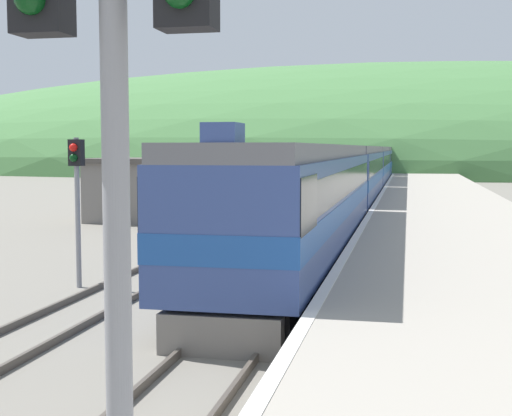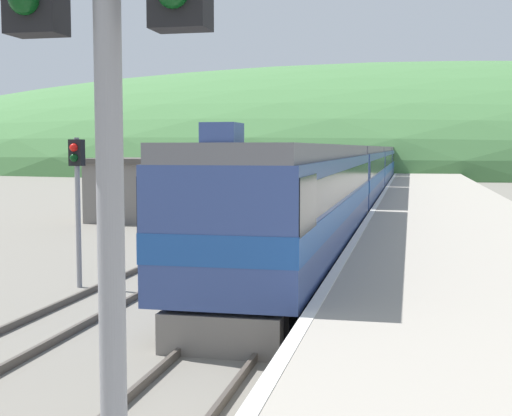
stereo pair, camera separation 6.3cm
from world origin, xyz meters
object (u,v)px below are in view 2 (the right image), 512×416
at_px(siding_train, 307,175).
at_px(signal_mast_main, 107,75).
at_px(carriage_fourth, 381,162).
at_px(signal_post_siding, 77,181).
at_px(express_train_lead_car, 301,201).
at_px(carriage_third, 372,167).
at_px(carriage_fifth, 387,159).
at_px(carriage_second, 354,176).

bearing_deg(siding_train, signal_mast_main, -83.58).
bearing_deg(carriage_fourth, signal_post_siding, -94.71).
height_order(carriage_fourth, siding_train, carriage_fourth).
height_order(signal_mast_main, signal_post_siding, signal_mast_main).
relative_size(express_train_lead_car, signal_post_siding, 5.06).
bearing_deg(signal_mast_main, express_train_lead_car, 94.05).
bearing_deg(carriage_third, signal_post_siding, -96.77).
bearing_deg(carriage_fifth, carriage_second, -90.00).
height_order(carriage_second, carriage_fifth, same).
bearing_deg(signal_post_siding, carriage_fourth, 85.29).
bearing_deg(signal_mast_main, carriage_third, 91.20).
height_order(carriage_second, signal_post_siding, signal_post_siding).
xyz_separation_m(express_train_lead_car, signal_mast_main, (1.23, -17.37, 2.19)).
xyz_separation_m(carriage_fourth, signal_post_siding, (-5.43, -65.94, 0.79)).
xyz_separation_m(siding_train, signal_mast_main, (5.27, -46.86, 2.47)).
bearing_deg(carriage_second, signal_post_siding, -102.00).
distance_m(siding_train, signal_post_siding, 34.00).
distance_m(express_train_lead_car, signal_post_siding, 7.07).
xyz_separation_m(carriage_third, signal_mast_main, (1.23, -58.65, 2.20)).
distance_m(carriage_second, carriage_fifth, 60.60).
bearing_deg(express_train_lead_car, carriage_third, 90.00).
height_order(carriage_third, siding_train, carriage_third).
height_order(carriage_fifth, siding_train, carriage_fifth).
xyz_separation_m(carriage_fourth, siding_train, (-4.04, -31.99, -0.27)).
bearing_deg(carriage_third, carriage_fifth, 90.00).
distance_m(siding_train, signal_mast_main, 47.22).
distance_m(express_train_lead_car, signal_mast_main, 17.55).
distance_m(carriage_third, signal_post_siding, 46.07).
bearing_deg(signal_post_siding, express_train_lead_car, 39.43).
bearing_deg(signal_post_siding, signal_mast_main, -62.70).
xyz_separation_m(express_train_lead_car, carriage_third, (0.00, 41.28, -0.01)).
xyz_separation_m(carriage_second, carriage_third, (0.00, 20.20, 0.00)).
bearing_deg(siding_train, carriage_fourth, 82.80).
xyz_separation_m(express_train_lead_car, carriage_second, (0.00, 21.08, -0.01)).
height_order(carriage_second, siding_train, carriage_second).
bearing_deg(signal_post_siding, siding_train, 87.66).
bearing_deg(siding_train, carriage_second, -64.33).
height_order(carriage_third, carriage_fifth, same).
relative_size(carriage_second, signal_mast_main, 2.91).
xyz_separation_m(carriage_fifth, siding_train, (-4.04, -52.19, -0.27)).
bearing_deg(carriage_third, siding_train, -108.93).
relative_size(siding_train, signal_post_siding, 8.65).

